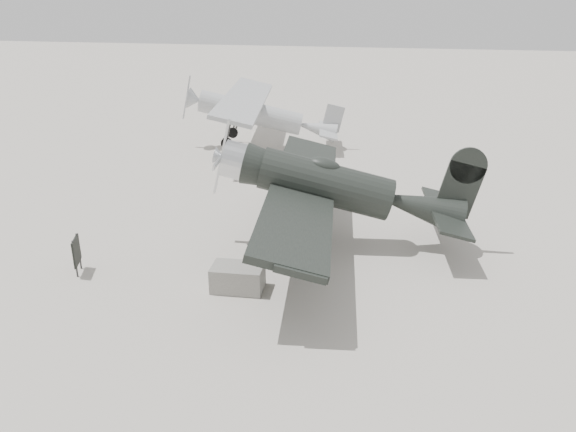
% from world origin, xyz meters
% --- Properties ---
extents(ground, '(160.00, 160.00, 0.00)m').
position_xyz_m(ground, '(0.00, 0.00, 0.00)').
color(ground, '#9F998D').
rests_on(ground, ground).
extents(lowwing_monoplane, '(8.88, 12.42, 3.99)m').
position_xyz_m(lowwing_monoplane, '(2.84, 1.81, 2.11)').
color(lowwing_monoplane, black).
rests_on(lowwing_monoplane, ground).
extents(highwing_monoplane, '(8.89, 12.47, 3.52)m').
position_xyz_m(highwing_monoplane, '(-3.22, 14.23, 2.20)').
color(highwing_monoplane, gray).
rests_on(highwing_monoplane, ground).
extents(equipment_block, '(1.58, 1.04, 0.76)m').
position_xyz_m(equipment_block, '(0.37, -2.00, 0.38)').
color(equipment_block, slate).
rests_on(equipment_block, ground).
extents(sign_board, '(0.34, 0.82, 1.23)m').
position_xyz_m(sign_board, '(-4.87, -2.00, 0.74)').
color(sign_board, '#333333').
rests_on(sign_board, ground).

